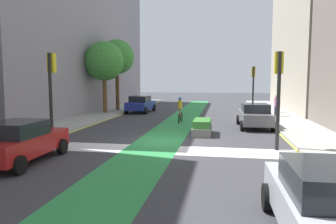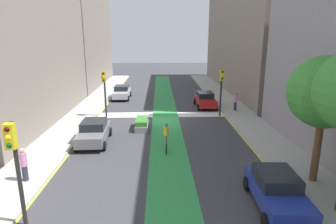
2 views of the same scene
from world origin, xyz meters
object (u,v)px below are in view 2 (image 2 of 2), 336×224
traffic_signal_near_left (221,84)px  car_silver_right_near (122,92)px  traffic_signal_near_right (104,86)px  car_red_left_near (205,100)px  car_grey_right_far (94,132)px  traffic_signal_far_right (14,156)px  median_planter (142,124)px  pedestrian_sidewalk_right_a (24,164)px  street_tree_far (325,93)px  cyclist_in_lane (166,136)px  pedestrian_sidewalk_left_a (235,101)px  car_blue_left_far (277,190)px

traffic_signal_near_left → car_silver_right_near: bearing=-39.2°
traffic_signal_near_right → car_red_left_near: size_ratio=1.02×
car_grey_right_far → car_silver_right_near: 14.90m
traffic_signal_far_right → median_planter: size_ratio=1.75×
pedestrian_sidewalk_right_a → street_tree_far: (-14.62, 0.40, 3.63)m
cyclist_in_lane → median_planter: cyclist_in_lane is taller
car_red_left_near → car_grey_right_far: 14.07m
traffic_signal_near_left → pedestrian_sidewalk_right_a: traffic_signal_near_left is taller
traffic_signal_far_right → car_red_left_near: (-10.18, -19.65, -2.20)m
car_silver_right_near → median_planter: bearing=104.7°
traffic_signal_far_right → pedestrian_sidewalk_left_a: (-12.85, -17.54, -1.95)m
traffic_signal_far_right → car_red_left_near: size_ratio=1.01×
traffic_signal_near_left → car_red_left_near: bearing=-78.0°
car_grey_right_far → median_planter: 4.42m
traffic_signal_far_right → car_red_left_near: traffic_signal_far_right is taller
traffic_signal_near_right → pedestrian_sidewalk_right_a: traffic_signal_near_right is taller
traffic_signal_near_right → traffic_signal_near_left: size_ratio=0.98×
traffic_signal_near_right → car_blue_left_far: size_ratio=1.00×
car_grey_right_far → car_blue_left_far: bearing=139.9°
car_grey_right_far → car_silver_right_near: bearing=-90.2°
pedestrian_sidewalk_left_a → traffic_signal_far_right: bearing=53.8°
traffic_signal_near_right → car_grey_right_far: size_ratio=1.01×
traffic_signal_near_left → car_red_left_near: size_ratio=1.03×
car_red_left_near → pedestrian_sidewalk_right_a: pedestrian_sidewalk_right_a is taller
pedestrian_sidewalk_left_a → median_planter: 10.41m
car_blue_left_far → street_tree_far: 5.16m
car_red_left_near → cyclist_in_lane: (4.45, 11.98, 0.17)m
car_grey_right_far → street_tree_far: street_tree_far is taller
traffic_signal_near_left → pedestrian_sidewalk_left_a: traffic_signal_near_left is taller
traffic_signal_far_right → car_silver_right_near: traffic_signal_far_right is taller
median_planter → car_red_left_near: bearing=-130.8°
street_tree_far → pedestrian_sidewalk_right_a: bearing=-1.6°
cyclist_in_lane → pedestrian_sidewalk_left_a: pedestrian_sidewalk_left_a is taller
car_blue_left_far → pedestrian_sidewalk_right_a: (11.87, -2.43, 0.24)m
median_planter → pedestrian_sidewalk_right_a: bearing=58.5°
traffic_signal_near_right → cyclist_in_lane: (-5.37, 8.04, -2.04)m
cyclist_in_lane → pedestrian_sidewalk_left_a: (-7.12, -9.87, 0.08)m
car_grey_right_far → pedestrian_sidewalk_right_a: (2.22, 5.70, 0.24)m
pedestrian_sidewalk_left_a → median_planter: bearing=30.1°
pedestrian_sidewalk_right_a → pedestrian_sidewalk_left_a: 20.05m
traffic_signal_near_right → cyclist_in_lane: bearing=123.8°
cyclist_in_lane → pedestrian_sidewalk_left_a: size_ratio=1.06×
traffic_signal_near_left → car_grey_right_far: 12.41m
median_planter → traffic_signal_near_left: bearing=-153.9°
car_red_left_near → car_grey_right_far: bearing=47.6°
traffic_signal_near_right → median_planter: (-3.50, 3.38, -2.61)m
car_red_left_near → pedestrian_sidewalk_left_a: (-2.67, 2.11, 0.25)m
traffic_signal_far_right → car_red_left_near: 22.24m
traffic_signal_near_left → car_blue_left_far: (0.64, 14.69, -2.26)m
pedestrian_sidewalk_left_a → traffic_signal_near_right: bearing=8.4°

